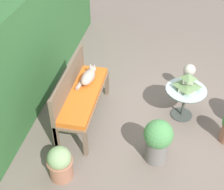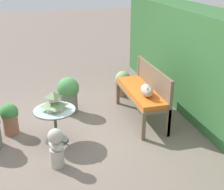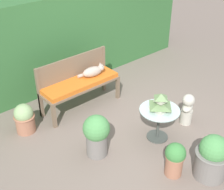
% 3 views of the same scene
% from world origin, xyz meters
% --- Properties ---
extents(ground, '(30.00, 30.00, 0.00)m').
position_xyz_m(ground, '(0.00, 0.00, 0.00)').
color(ground, '#75665B').
extents(foliage_hedge_back, '(6.40, 0.79, 1.86)m').
position_xyz_m(foliage_hedge_back, '(0.00, 2.38, 0.93)').
color(foliage_hedge_back, '#336633').
rests_on(foliage_hedge_back, ground).
extents(garden_bench, '(1.49, 0.48, 0.56)m').
position_xyz_m(garden_bench, '(-0.20, 1.20, 0.47)').
color(garden_bench, brown).
rests_on(garden_bench, ground).
extents(bench_backrest, '(1.49, 0.06, 0.95)m').
position_xyz_m(bench_backrest, '(-0.20, 1.42, 0.69)').
color(bench_backrest, brown).
rests_on(bench_backrest, ground).
extents(cat, '(0.50, 0.26, 0.22)m').
position_xyz_m(cat, '(0.09, 1.19, 0.65)').
color(cat, '#A89989').
rests_on(cat, garden_bench).
extents(patio_table, '(0.64, 0.64, 0.55)m').
position_xyz_m(patio_table, '(0.20, -0.34, 0.43)').
color(patio_table, '#424742').
rests_on(patio_table, ground).
extents(pagoda_birdhouse, '(0.33, 0.33, 0.29)m').
position_xyz_m(pagoda_birdhouse, '(0.20, -0.34, 0.67)').
color(pagoda_birdhouse, beige).
rests_on(pagoda_birdhouse, patio_table).
extents(garden_bust, '(0.34, 0.27, 0.57)m').
position_xyz_m(garden_bust, '(0.86, -0.40, 0.30)').
color(garden_bust, '#B7B2A3').
rests_on(garden_bust, ground).
extents(potted_plant_table_near, '(0.40, 0.40, 0.69)m').
position_xyz_m(potted_plant_table_near, '(-0.79, 0.00, 0.38)').
color(potted_plant_table_near, slate).
rests_on(potted_plant_table_near, ground).
extents(potted_plant_path_edge, '(0.29, 0.29, 0.53)m').
position_xyz_m(potted_plant_path_edge, '(-0.23, -1.03, 0.29)').
color(potted_plant_path_edge, '#9E664C').
rests_on(potted_plant_path_edge, ground).
extents(potted_plant_patio_mid, '(0.35, 0.35, 0.52)m').
position_xyz_m(potted_plant_patio_mid, '(-1.34, 1.21, 0.26)').
color(potted_plant_patio_mid, '#9E664C').
rests_on(potted_plant_patio_mid, ground).
extents(potted_plant_bench_right, '(0.48, 0.48, 0.68)m').
position_xyz_m(potted_plant_bench_right, '(0.13, -1.37, 0.33)').
color(potted_plant_bench_right, slate).
rests_on(potted_plant_bench_right, ground).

